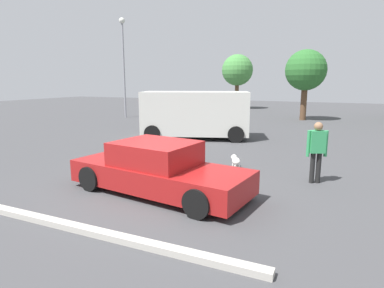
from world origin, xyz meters
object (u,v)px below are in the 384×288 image
at_px(sedan_foreground, 158,170).
at_px(pedestrian, 317,147).
at_px(light_post_mid, 123,52).
at_px(van_white, 195,113).
at_px(dog, 236,161).

distance_m(sedan_foreground, pedestrian, 4.35).
xyz_separation_m(sedan_foreground, light_post_mid, (-11.14, 14.09, 4.34)).
distance_m(van_white, light_post_mid, 11.51).
relative_size(pedestrian, light_post_mid, 0.23).
distance_m(dog, light_post_mid, 17.16).
bearing_deg(dog, pedestrian, -134.94).
xyz_separation_m(sedan_foreground, pedestrian, (3.55, 2.48, 0.42)).
bearing_deg(van_white, light_post_mid, 124.50).
xyz_separation_m(sedan_foreground, van_white, (-2.34, 7.66, 0.64)).
bearing_deg(light_post_mid, van_white, -36.12).
xyz_separation_m(van_white, light_post_mid, (-8.80, 6.42, 3.70)).
relative_size(van_white, light_post_mid, 0.74).
bearing_deg(sedan_foreground, van_white, 114.93).
bearing_deg(dog, light_post_mid, 15.67).
bearing_deg(van_white, pedestrian, -60.75).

